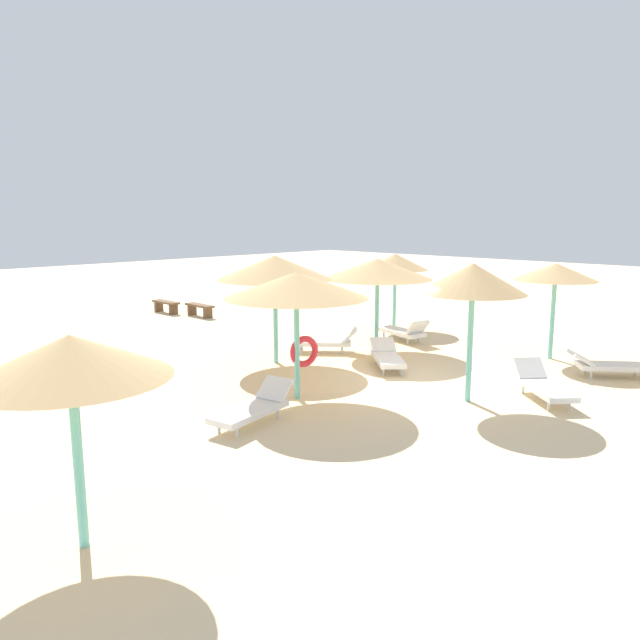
{
  "coord_description": "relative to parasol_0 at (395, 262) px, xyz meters",
  "views": [
    {
      "loc": [
        -11.1,
        -7.66,
        3.92
      ],
      "look_at": [
        0.0,
        3.0,
        1.2
      ],
      "focal_mm": 32.96,
      "sensor_mm": 36.0,
      "label": 1
    }
  ],
  "objects": [
    {
      "name": "parasol_7",
      "position": [
        -13.91,
        -5.76,
        -0.02
      ],
      "size": [
        2.3,
        2.3,
        2.6
      ],
      "color": "#6BC6BC",
      "rests_on": "ground"
    },
    {
      "name": "lounger_6",
      "position": [
        -9.75,
        -3.95,
        -2.03
      ],
      "size": [
        1.97,
        0.97,
        0.73
      ],
      "color": "white",
      "rests_on": "ground"
    },
    {
      "name": "lounger_5",
      "position": [
        -4.45,
        -7.31,
        -2.03
      ],
      "size": [
        1.71,
        1.84,
        0.74
      ],
      "color": "white",
      "rests_on": "ground"
    },
    {
      "name": "bench_0",
      "position": [
        -3.37,
        7.04,
        -2.0
      ],
      "size": [
        0.42,
        1.51,
        0.49
      ],
      "color": "brown",
      "rests_on": "ground"
    },
    {
      "name": "parasol_1",
      "position": [
        -6.25,
        -0.69,
        0.23
      ],
      "size": [
        3.09,
        3.09,
        2.91
      ],
      "color": "#6BC6BC",
      "rests_on": "ground"
    },
    {
      "name": "parasol_3",
      "position": [
        -0.64,
        -5.89,
        0.06
      ],
      "size": [
        2.22,
        2.22,
        2.66
      ],
      "color": "#6BC6BC",
      "rests_on": "ground"
    },
    {
      "name": "ground_plane",
      "position": [
        -5.53,
        -4.66,
        -2.35
      ],
      "size": [
        80.0,
        80.0,
        0.0
      ],
      "primitive_type": "plane",
      "color": "beige"
    },
    {
      "name": "lounger_2",
      "position": [
        -4.63,
        -3.23,
        -2.04
      ],
      "size": [
        1.76,
        1.84,
        0.65
      ],
      "color": "white",
      "rests_on": "ground"
    },
    {
      "name": "lounger_0",
      "position": [
        -1.59,
        -1.56,
        -2.02
      ],
      "size": [
        1.08,
        1.96,
        0.78
      ],
      "color": "white",
      "rests_on": "ground"
    },
    {
      "name": "parasol_2",
      "position": [
        -3.21,
        -1.75,
        0.07
      ],
      "size": [
        3.19,
        3.19,
        2.72
      ],
      "color": "#6BC6BC",
      "rests_on": "ground"
    },
    {
      "name": "parasol_6",
      "position": [
        -8.08,
        -3.42,
        0.12
      ],
      "size": [
        3.09,
        3.09,
        2.77
      ],
      "color": "#6BC6BC",
      "rests_on": "ground"
    },
    {
      "name": "lounger_1",
      "position": [
        -4.39,
        -0.83,
        -2.03
      ],
      "size": [
        1.71,
        1.84,
        0.75
      ],
      "color": "white",
      "rests_on": "ground"
    },
    {
      "name": "lounger_3",
      "position": [
        -1.57,
        -7.72,
        -2.04
      ],
      "size": [
        1.68,
        1.9,
        0.63
      ],
      "color": "white",
      "rests_on": "ground"
    },
    {
      "name": "bench_2",
      "position": [
        -3.81,
        8.79,
        -2.0
      ],
      "size": [
        0.41,
        1.5,
        0.49
      ],
      "color": "brown",
      "rests_on": "ground"
    },
    {
      "name": "parasol_5",
      "position": [
        -5.67,
        -6.2,
        0.29
      ],
      "size": [
        2.22,
        2.22,
        2.97
      ],
      "color": "#6BC6BC",
      "rests_on": "ground"
    },
    {
      "name": "parasol_0",
      "position": [
        0.0,
        0.0,
        0.0
      ],
      "size": [
        2.3,
        2.3,
        2.64
      ],
      "color": "#6BC6BC",
      "rests_on": "ground"
    }
  ]
}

